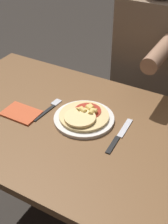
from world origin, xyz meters
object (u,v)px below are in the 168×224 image
plate (84,119)px  fork (49,108)px  pizza (84,116)px  person_diner (151,64)px  dining_table (77,147)px  knife (119,136)px

plate → fork: bearing=-178.3°
pizza → person_diner: person_diner is taller
dining_table → pizza: 0.15m
plate → knife: (0.16, -0.02, -0.00)m
pizza → fork: 0.17m
dining_table → fork: bearing=166.5°
dining_table → plate: size_ratio=5.32×
knife → person_diner: size_ratio=0.17×
pizza → dining_table: bearing=-106.7°
plate → person_diner: (0.07, 0.59, -0.01)m
knife → pizza: bearing=173.3°
pizza → fork: (-0.16, -0.00, -0.02)m
dining_table → pizza: bearing=73.3°
fork → knife: bearing=-3.1°
dining_table → knife: knife is taller
pizza → person_diner: bearing=83.4°
dining_table → fork: fork is taller
plate → fork: size_ratio=1.37×
dining_table → plate: 0.13m
pizza → person_diner: (0.07, 0.60, -0.03)m
plate → fork: plate is taller
dining_table → fork: (-0.15, 0.04, 0.12)m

